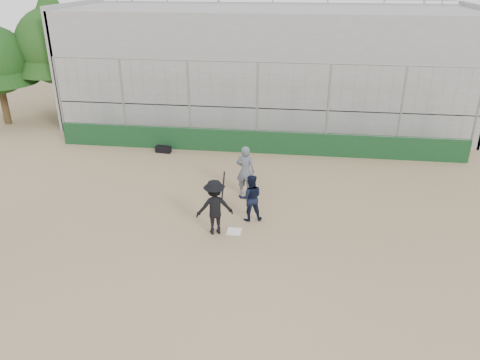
# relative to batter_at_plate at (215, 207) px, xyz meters

# --- Properties ---
(ground) EXTENTS (90.00, 90.00, 0.00)m
(ground) POSITION_rel_batter_at_plate_xyz_m (0.58, 0.10, -0.89)
(ground) COLOR brown
(ground) RESTS_ON ground
(home_plate) EXTENTS (0.44, 0.44, 0.02)m
(home_plate) POSITION_rel_batter_at_plate_xyz_m (0.58, 0.10, -0.88)
(home_plate) COLOR white
(home_plate) RESTS_ON ground
(backstop) EXTENTS (18.10, 0.25, 4.04)m
(backstop) POSITION_rel_batter_at_plate_xyz_m (0.58, 7.10, 0.07)
(backstop) COLOR #103418
(backstop) RESTS_ON ground
(bleachers) EXTENTS (20.25, 6.70, 6.98)m
(bleachers) POSITION_rel_batter_at_plate_xyz_m (0.58, 12.05, 2.04)
(bleachers) COLOR gray
(bleachers) RESTS_ON ground
(tree_left) EXTENTS (4.48, 4.48, 7.00)m
(tree_left) POSITION_rel_batter_at_plate_xyz_m (-10.42, 11.10, 3.50)
(tree_left) COLOR #392414
(tree_left) RESTS_ON ground
(batter_at_plate) EXTENTS (1.30, 0.99, 1.92)m
(batter_at_plate) POSITION_rel_batter_at_plate_xyz_m (0.00, 0.00, 0.00)
(batter_at_plate) COLOR black
(batter_at_plate) RESTS_ON ground
(catcher_crouched) EXTENTS (0.90, 0.77, 1.09)m
(catcher_crouched) POSITION_rel_batter_at_plate_xyz_m (1.00, 0.91, -0.34)
(catcher_crouched) COLOR black
(catcher_crouched) RESTS_ON ground
(umpire) EXTENTS (0.76, 0.58, 1.70)m
(umpire) POSITION_rel_batter_at_plate_xyz_m (0.61, 2.75, -0.04)
(umpire) COLOR #505765
(umpire) RESTS_ON ground
(equipment_bag) EXTENTS (0.72, 0.37, 0.33)m
(equipment_bag) POSITION_rel_batter_at_plate_xyz_m (-3.55, 6.54, -0.74)
(equipment_bag) COLOR black
(equipment_bag) RESTS_ON ground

